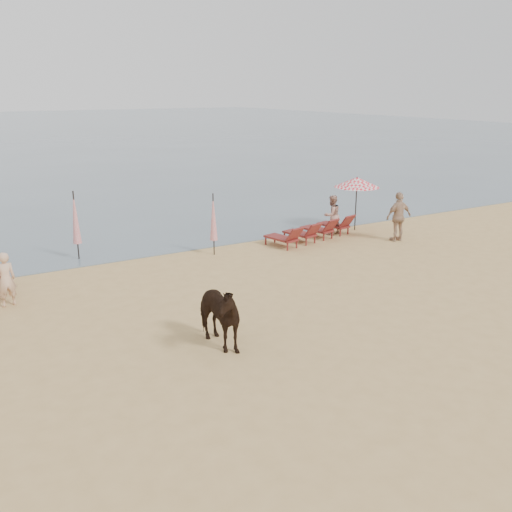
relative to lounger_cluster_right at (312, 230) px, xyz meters
The scene contains 9 objects.
ground 10.22m from the lounger_cluster_right, 118.61° to the right, with size 120.00×120.00×0.00m, color tan.
lounger_cluster_right is the anchor object (origin of this frame).
umbrella_open_right 3.03m from the lounger_cluster_right, 10.30° to the left, with size 1.83×1.83×2.24m.
umbrella_closed_left 8.81m from the lounger_cluster_right, 166.83° to the left, with size 0.29×0.29×2.41m.
umbrella_closed_right 4.31m from the lounger_cluster_right, behind, with size 0.27×0.27×2.21m.
cow 10.03m from the lounger_cluster_right, 138.74° to the right, with size 0.86×1.89×1.59m, color black.
beachgoer_left 11.38m from the lounger_cluster_right, behind, with size 0.55×0.36×1.52m, color #D6A685.
beachgoer_right_a 1.32m from the lounger_cluster_right, 16.48° to the left, with size 0.78×0.61×1.61m, color tan.
beachgoer_right_b 3.35m from the lounger_cluster_right, 31.44° to the right, with size 1.12×0.47×1.91m, color tan.
Camera 1 is at (-7.95, -8.48, 5.73)m, focal length 40.00 mm.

